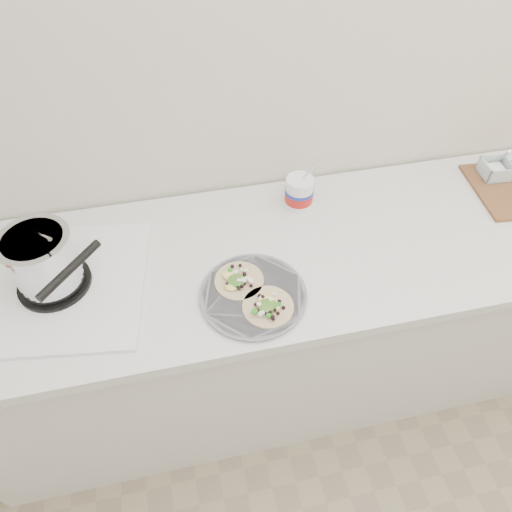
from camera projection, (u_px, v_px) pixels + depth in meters
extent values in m
cube|color=beige|center=(288.00, 78.00, 1.35)|extent=(3.50, 0.05, 2.60)
cube|color=silver|center=(295.00, 323.00, 1.81)|extent=(2.40, 0.62, 0.86)
cube|color=silver|center=(306.00, 251.00, 1.46)|extent=(2.44, 0.66, 0.04)
cube|color=silver|center=(56.00, 286.00, 1.33)|extent=(0.57, 0.53, 0.01)
cylinder|color=black|center=(55.00, 283.00, 1.32)|extent=(0.21, 0.21, 0.01)
torus|color=black|center=(53.00, 279.00, 1.31)|extent=(0.18, 0.18, 0.02)
cylinder|color=silver|center=(42.00, 259.00, 1.24)|extent=(0.18, 0.18, 0.16)
cylinder|color=slate|center=(253.00, 295.00, 1.31)|extent=(0.29, 0.29, 0.01)
cylinder|color=slate|center=(253.00, 294.00, 1.30)|extent=(0.31, 0.31, 0.00)
cylinder|color=white|center=(299.00, 192.00, 1.53)|extent=(0.09, 0.09, 0.11)
cylinder|color=#B51A14|center=(299.00, 195.00, 1.54)|extent=(0.10, 0.10, 0.04)
cylinder|color=#192D99|center=(299.00, 190.00, 1.52)|extent=(0.10, 0.10, 0.01)
cube|color=white|center=(494.00, 171.00, 1.64)|extent=(0.06, 0.06, 0.03)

